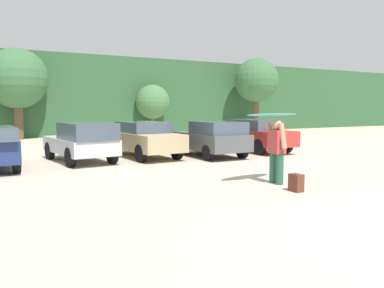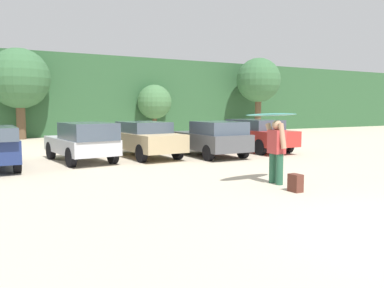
% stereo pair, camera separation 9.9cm
% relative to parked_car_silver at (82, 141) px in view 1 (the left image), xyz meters
% --- Properties ---
extents(hillside_ridge, '(108.00, 12.00, 6.05)m').
position_rel_parked_car_silver_xyz_m(hillside_ridge, '(3.13, 19.85, 2.19)').
color(hillside_ridge, '#2D5633').
rests_on(hillside_ridge, ground_plane).
extents(tree_ridge_back, '(3.98, 3.98, 6.03)m').
position_rel_parked_car_silver_xyz_m(tree_ridge_back, '(-1.10, 13.06, 3.17)').
color(tree_ridge_back, brown).
rests_on(tree_ridge_back, ground_plane).
extents(tree_center_right, '(2.68, 2.68, 3.90)m').
position_rel_parked_car_silver_xyz_m(tree_center_right, '(8.57, 13.11, 1.71)').
color(tree_center_right, brown).
rests_on(tree_center_right, ground_plane).
extents(tree_far_left, '(3.75, 3.75, 6.32)m').
position_rel_parked_car_silver_xyz_m(tree_far_left, '(17.53, 11.53, 3.57)').
color(tree_far_left, brown).
rests_on(tree_far_left, ground_plane).
extents(parked_car_silver, '(2.19, 4.20, 1.56)m').
position_rel_parked_car_silver_xyz_m(parked_car_silver, '(0.00, 0.00, 0.00)').
color(parked_car_silver, silver).
rests_on(parked_car_silver, ground_plane).
extents(parked_car_tan, '(2.08, 4.80, 1.52)m').
position_rel_parked_car_silver_xyz_m(parked_car_tan, '(2.68, 0.45, -0.02)').
color(parked_car_tan, tan).
rests_on(parked_car_tan, ground_plane).
extents(parked_car_dark_gray, '(1.91, 3.92, 1.54)m').
position_rel_parked_car_silver_xyz_m(parked_car_dark_gray, '(5.31, -0.91, -0.02)').
color(parked_car_dark_gray, '#4C4F54').
rests_on(parked_car_dark_gray, ground_plane).
extents(parked_car_red, '(1.80, 4.79, 1.54)m').
position_rel_parked_car_silver_xyz_m(parked_car_red, '(8.27, 0.05, 0.01)').
color(parked_car_red, '#B72D28').
rests_on(parked_car_red, ground_plane).
extents(person_adult, '(0.35, 0.87, 1.78)m').
position_rel_parked_car_silver_xyz_m(person_adult, '(3.74, -6.89, 0.17)').
color(person_adult, '#26593F').
rests_on(person_adult, ground_plane).
extents(surfboard_teal, '(1.99, 0.78, 0.11)m').
position_rel_parked_car_silver_xyz_m(surfboard_teal, '(3.65, -6.80, 1.10)').
color(surfboard_teal, teal).
extents(backpack_dropped, '(0.24, 0.34, 0.45)m').
position_rel_parked_car_silver_xyz_m(backpack_dropped, '(3.49, -7.92, -0.61)').
color(backpack_dropped, '#592D23').
rests_on(backpack_dropped, ground_plane).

